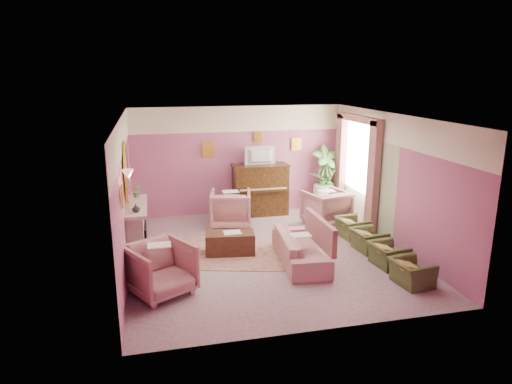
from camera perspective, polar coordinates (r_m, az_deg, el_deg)
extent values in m
cube|color=gray|center=(9.51, 1.42, -7.65)|extent=(5.50, 6.00, 0.01)
cube|color=silver|center=(8.84, 1.53, 9.41)|extent=(5.50, 6.00, 0.01)
cube|color=#81476D|center=(11.93, -2.17, 3.97)|extent=(5.50, 0.02, 2.80)
cube|color=#81476D|center=(6.34, 8.35, -5.86)|extent=(5.50, 0.02, 2.80)
cube|color=#81476D|center=(8.81, -16.11, -0.45)|extent=(0.02, 6.00, 2.80)
cube|color=#81476D|center=(10.11, 16.75, 1.40)|extent=(0.02, 6.00, 2.80)
cube|color=white|center=(11.77, -2.21, 9.11)|extent=(5.50, 0.01, 0.65)
cube|color=#A9BA8E|center=(11.28, 13.33, 1.28)|extent=(0.01, 3.00, 2.15)
cube|color=#A99B8C|center=(9.24, -14.70, -5.17)|extent=(0.30, 1.40, 1.10)
cube|color=black|center=(9.29, -14.02, -6.01)|extent=(0.18, 0.72, 0.68)
cube|color=#E7581C|center=(9.35, -13.70, -7.03)|extent=(0.06, 0.54, 0.10)
cube|color=#A99B8C|center=(9.07, -14.74, -1.77)|extent=(0.40, 1.55, 0.07)
cube|color=#A99B8C|center=(9.43, -13.26, -8.18)|extent=(0.55, 1.50, 0.02)
ellipsoid|color=gold|center=(8.91, -15.92, 2.38)|extent=(0.04, 0.72, 1.20)
ellipsoid|color=white|center=(8.91, -15.76, 2.39)|extent=(0.01, 0.60, 1.06)
cone|color=#FFA079|center=(7.84, -15.73, 2.13)|extent=(0.20, 0.20, 0.16)
cube|color=#331E0C|center=(11.89, 0.53, 0.25)|extent=(1.40, 0.60, 1.30)
cube|color=#331E0C|center=(11.55, 0.94, 0.16)|extent=(1.30, 0.12, 0.06)
cube|color=beige|center=(11.54, 0.94, 0.35)|extent=(1.20, 0.08, 0.02)
cube|color=#331E0C|center=(11.75, 0.54, 3.36)|extent=(1.45, 0.65, 0.04)
imported|color=black|center=(11.65, 0.60, 4.72)|extent=(0.80, 0.12, 0.48)
cube|color=gold|center=(11.71, -6.00, 5.29)|extent=(0.30, 0.03, 0.38)
cube|color=gold|center=(12.22, 5.04, 5.98)|extent=(0.26, 0.03, 0.34)
cube|color=gold|center=(11.90, 0.22, 6.88)|extent=(0.22, 0.03, 0.26)
cube|color=gold|center=(7.57, -16.37, -0.39)|extent=(0.03, 0.28, 0.36)
cube|color=silver|center=(11.37, 12.80, 4.62)|extent=(0.03, 1.40, 1.80)
cube|color=#8D5354|center=(10.60, 14.43, 1.61)|extent=(0.16, 0.34, 2.60)
cube|color=#8D5354|center=(12.23, 10.49, 3.52)|extent=(0.16, 0.34, 2.60)
cube|color=#8D5354|center=(11.22, 12.67, 8.94)|extent=(0.16, 2.20, 0.16)
imported|color=#47823C|center=(9.55, -14.68, 0.12)|extent=(0.16, 0.16, 0.28)
imported|color=white|center=(8.56, -14.78, -1.98)|extent=(0.16, 0.16, 0.16)
cube|color=#976659|center=(9.52, -2.56, -7.60)|extent=(2.88, 2.39, 0.01)
cube|color=#3F2115|center=(9.43, -3.28, -6.39)|extent=(1.06, 0.62, 0.45)
cube|color=silver|center=(9.36, -3.00, -5.05)|extent=(0.35, 0.28, 0.01)
imported|color=#B27A7A|center=(8.98, 5.58, -6.35)|extent=(0.66, 1.97, 0.80)
cube|color=#8D5354|center=(9.04, 8.02, -4.92)|extent=(0.10, 1.49, 0.55)
imported|color=#B27A7A|center=(11.00, -3.18, -1.85)|extent=(0.94, 0.94, 0.98)
imported|color=#B27A7A|center=(11.16, 8.77, -1.76)|extent=(0.94, 0.94, 0.98)
imported|color=#B27A7A|center=(7.84, -11.85, -9.11)|extent=(0.94, 0.94, 0.98)
imported|color=#434D26|center=(8.51, 18.87, -9.05)|extent=(0.49, 0.69, 0.60)
imported|color=#434D26|center=(9.16, 16.18, -7.14)|extent=(0.49, 0.69, 0.60)
imported|color=#434D26|center=(9.83, 13.87, -5.47)|extent=(0.49, 0.69, 0.60)
imported|color=#434D26|center=(10.52, 11.87, -4.01)|extent=(0.49, 0.69, 0.60)
cylinder|color=white|center=(12.44, 8.33, -0.69)|extent=(0.52, 0.52, 0.70)
imported|color=#47823C|center=(12.32, 8.42, 1.64)|extent=(0.30, 0.30, 0.34)
imported|color=#47823C|center=(12.28, 9.11, 1.43)|extent=(0.16, 0.16, 0.28)
cylinder|color=#B05A49|center=(12.47, 8.49, -1.53)|extent=(0.34, 0.34, 0.34)
imported|color=#47823C|center=(12.25, 8.65, 2.47)|extent=(0.76, 0.76, 1.44)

